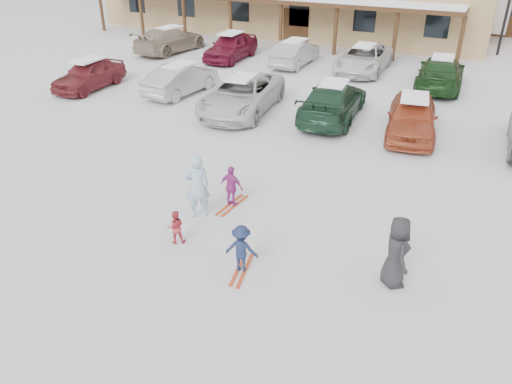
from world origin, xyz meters
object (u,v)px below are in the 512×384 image
at_px(parked_car_3, 333,101).
at_px(parked_car_11, 441,73).
at_px(parked_car_0, 89,74).
at_px(parked_car_2, 242,95).
at_px(parked_car_1, 181,79).
at_px(bystander_dark, 396,252).
at_px(parked_car_7, 170,40).
at_px(parked_car_9, 295,53).
at_px(child_magenta, 232,187).
at_px(child_navy, 241,249).
at_px(parked_car_4, 412,116).
at_px(adult_skier, 197,186).
at_px(parked_car_8, 231,46).
at_px(toddler_red, 176,227).
at_px(parked_car_10, 364,59).

relative_size(parked_car_3, parked_car_11, 1.00).
distance_m(parked_car_0, parked_car_2, 8.31).
bearing_deg(parked_car_1, bystander_dark, 146.46).
height_order(parked_car_7, parked_car_9, parked_car_7).
relative_size(child_magenta, parked_car_11, 0.24).
xyz_separation_m(parked_car_0, parked_car_3, (12.14, 0.98, 0.05)).
bearing_deg(parked_car_9, child_navy, 108.29).
bearing_deg(parked_car_4, bystander_dark, -90.55).
bearing_deg(parked_car_1, child_magenta, 136.26).
xyz_separation_m(adult_skier, bystander_dark, (5.60, -0.73, -0.06)).
xyz_separation_m(child_navy, parked_car_8, (-9.69, 18.06, 0.16)).
relative_size(toddler_red, bystander_dark, 0.53).
relative_size(adult_skier, parked_car_8, 0.41).
xyz_separation_m(parked_car_1, parked_car_2, (3.76, -1.04, 0.06)).
bearing_deg(child_navy, parked_car_7, -63.24).
bearing_deg(toddler_red, parked_car_9, -110.86).
distance_m(adult_skier, parked_car_10, 16.96).
height_order(bystander_dark, parked_car_11, bystander_dark).
height_order(bystander_dark, parked_car_0, bystander_dark).
distance_m(parked_car_2, parked_car_10, 9.17).
bearing_deg(parked_car_3, parked_car_10, -89.01).
relative_size(child_navy, parked_car_4, 0.27).
xyz_separation_m(parked_car_3, parked_car_7, (-12.87, 7.23, -0.00)).
bearing_deg(toddler_red, child_magenta, -133.36).
bearing_deg(parked_car_9, parked_car_3, 122.33).
height_order(parked_car_3, parked_car_8, parked_car_8).
relative_size(child_navy, parked_car_3, 0.24).
bearing_deg(parked_car_8, parked_car_0, -114.75).
height_order(adult_skier, parked_car_10, adult_skier).
xyz_separation_m(child_navy, bystander_dark, (3.37, 1.03, 0.26)).
bearing_deg(parked_car_10, bystander_dark, -73.81).
bearing_deg(bystander_dark, parked_car_9, -3.20).
bearing_deg(parked_car_0, bystander_dark, -28.84).
bearing_deg(parked_car_8, parked_car_9, 4.32).
bearing_deg(parked_car_8, parked_car_3, -40.71).
relative_size(parked_car_2, parked_car_7, 1.05).
bearing_deg(child_navy, child_magenta, -69.25).
bearing_deg(parked_car_8, parked_car_7, 178.18).
bearing_deg(bystander_dark, parked_car_4, -23.38).
height_order(adult_skier, parked_car_2, adult_skier).
bearing_deg(bystander_dark, child_magenta, 41.37).
height_order(bystander_dark, parked_car_8, bystander_dark).
relative_size(adult_skier, parked_car_0, 0.45).
relative_size(child_navy, parked_car_0, 0.30).
xyz_separation_m(parked_car_8, parked_car_11, (12.02, -0.71, -0.02)).
relative_size(parked_car_1, parked_car_4, 0.94).
bearing_deg(parked_car_4, adult_skier, -124.78).
bearing_deg(parked_car_0, child_navy, -37.47).
height_order(parked_car_2, parked_car_11, parked_car_2).
relative_size(child_magenta, parked_car_8, 0.28).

